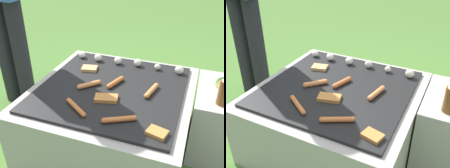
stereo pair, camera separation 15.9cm
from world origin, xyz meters
TOP-DOWN VIEW (x-y plane):
  - ground_plane at (0.00, 0.00)m, footprint 14.00×14.00m
  - grill at (0.00, 0.00)m, footprint 0.96×0.96m
  - sausage_front_center at (0.24, 0.02)m, footprint 0.06×0.17m
  - sausage_back_center at (0.01, 0.04)m, footprint 0.07×0.15m
  - sausage_mid_right at (0.15, -0.31)m, footprint 0.16×0.10m
  - sausage_front_left at (-0.13, -0.05)m, footprint 0.12×0.12m
  - sausage_back_left at (-0.10, -0.29)m, footprint 0.16×0.12m
  - bread_slice_center at (-0.22, 0.16)m, footprint 0.12×0.10m
  - bread_slice_left at (0.35, -0.34)m, footprint 0.11×0.09m
  - bread_slice_right at (0.02, -0.14)m, footprint 0.14×0.11m
  - mushroom_row at (0.00, 0.32)m, footprint 0.77×0.07m

SIDE VIEW (x-z plane):
  - ground_plane at x=0.00m, z-range 0.00..0.00m
  - grill at x=0.00m, z-range 0.00..0.42m
  - bread_slice_center at x=-0.22m, z-range 0.43..0.45m
  - bread_slice_left at x=0.35m, z-range 0.43..0.45m
  - bread_slice_right at x=0.02m, z-range 0.43..0.45m
  - sausage_back_left at x=-0.10m, z-range 0.43..0.45m
  - sausage_mid_right at x=0.15m, z-range 0.43..0.45m
  - sausage_front_center at x=0.24m, z-range 0.43..0.46m
  - sausage_back_center at x=0.01m, z-range 0.43..0.46m
  - sausage_front_left at x=-0.13m, z-range 0.43..0.46m
  - mushroom_row at x=0.00m, z-range 0.42..0.48m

